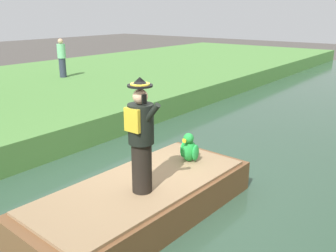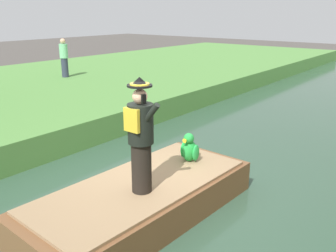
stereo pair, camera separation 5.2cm
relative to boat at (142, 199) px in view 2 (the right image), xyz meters
name	(u,v)px [view 2 (the right image)]	position (x,y,z in m)	size (l,w,h in m)	color
ground_plane	(158,210)	(0.00, 0.43, -0.40)	(80.00, 80.00, 0.00)	#4C4742
canal_water	(158,207)	(0.00, 0.43, -0.35)	(6.53, 48.00, 0.10)	#33513D
boat	(142,199)	(0.00, 0.00, 0.00)	(1.98, 4.27, 0.61)	brown
person_pirate	(141,137)	(0.20, -0.20, 1.23)	(0.61, 0.42, 1.85)	black
parrot_plush	(190,149)	(0.08, 1.29, 0.55)	(0.36, 0.34, 0.57)	green
person_bystander	(64,58)	(-9.22, 5.33, 1.22)	(0.34, 0.34, 1.60)	#33384C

